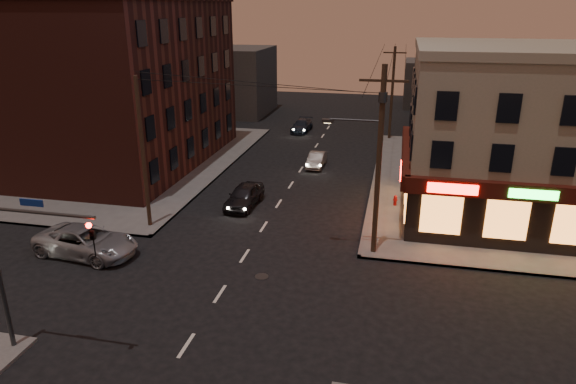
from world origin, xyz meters
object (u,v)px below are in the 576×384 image
(sedan_near, at_px, (244,196))
(fire_hydrant, at_px, (395,200))
(sedan_mid, at_px, (316,160))
(sedan_far, at_px, (302,126))
(suv_cross, at_px, (86,241))

(sedan_near, distance_m, fire_hydrant, 10.15)
(sedan_near, xyz_separation_m, sedan_mid, (3.28, 10.03, -0.15))
(sedan_near, bearing_deg, sedan_far, 94.21)
(suv_cross, xyz_separation_m, sedan_mid, (9.53, 18.80, -0.19))
(suv_cross, bearing_deg, sedan_mid, -20.03)
(sedan_mid, relative_size, sedan_far, 0.84)
(suv_cross, bearing_deg, fire_hydrant, -49.71)
(sedan_far, bearing_deg, fire_hydrant, -60.53)
(sedan_far, distance_m, fire_hydrant, 22.95)
(fire_hydrant, bearing_deg, sedan_mid, 129.56)
(suv_cross, height_order, fire_hydrant, suv_cross)
(sedan_near, height_order, fire_hydrant, sedan_near)
(fire_hydrant, bearing_deg, sedan_near, -168.98)
(sedan_mid, distance_m, fire_hydrant, 10.50)
(sedan_near, relative_size, sedan_far, 1.02)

